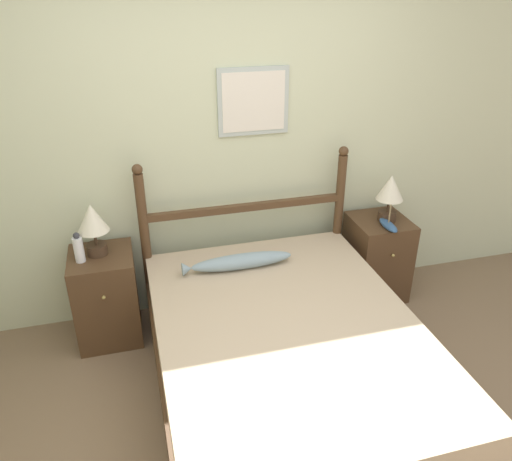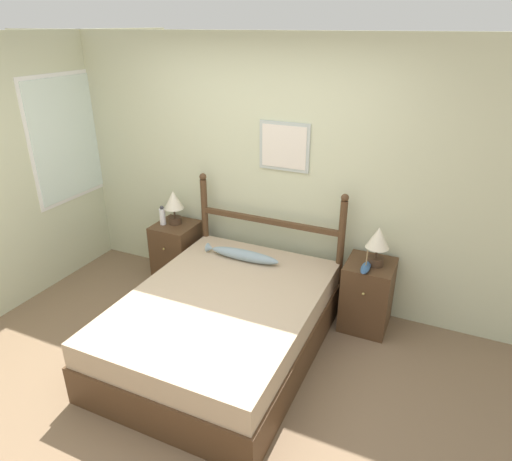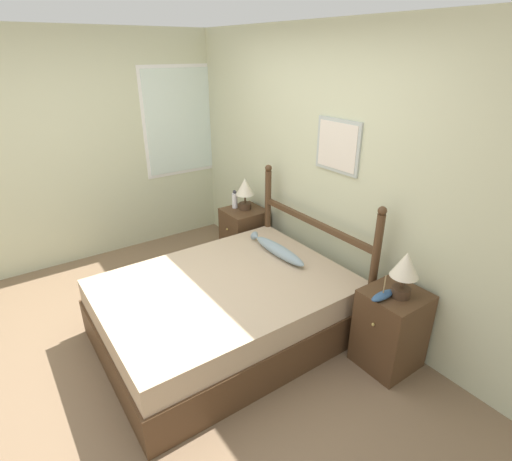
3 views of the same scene
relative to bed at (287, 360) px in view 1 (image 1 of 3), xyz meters
The scene contains 10 objects.
wall_back 1.54m from the bed, 95.42° to the left, with size 6.40×0.08×2.55m.
bed is the anchor object (origin of this frame).
headboard 1.07m from the bed, 90.00° to the left, with size 1.53×0.07×1.23m.
nightstand_left 1.36m from the bed, 139.59° to the left, with size 0.42×0.46×0.66m.
nightstand_right 1.36m from the bed, 40.41° to the left, with size 0.42×0.46×0.66m.
table_lamp_left 1.52m from the bed, 139.15° to the left, with size 0.20×0.20×0.36m.
table_lamp_right 1.52m from the bed, 39.02° to the left, with size 0.20×0.20×0.36m.
bottle 1.50m from the bed, 144.11° to the left, with size 0.06×0.06×0.21m.
model_boat 1.32m from the bed, 36.09° to the left, with size 0.08×0.23×0.19m.
fish_pillow 0.75m from the bed, 101.24° to the left, with size 0.76×0.13×0.10m.
Camera 1 is at (-0.67, -1.60, 2.32)m, focal length 35.00 mm.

